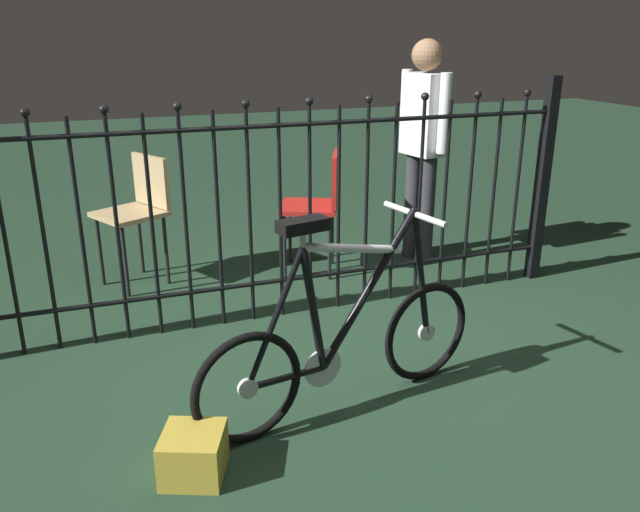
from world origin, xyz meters
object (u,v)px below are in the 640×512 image
at_px(chair_red, 320,199).
at_px(display_crate, 193,454).
at_px(bicycle, 344,341).
at_px(person_visitor, 423,135).
at_px(chair_tan, 138,205).

distance_m(chair_red, display_crate, 2.25).
distance_m(bicycle, display_crate, 0.78).
bearing_deg(bicycle, chair_red, 73.52).
height_order(bicycle, person_visitor, person_visitor).
xyz_separation_m(bicycle, chair_tan, (-0.68, 1.86, 0.20)).
xyz_separation_m(bicycle, chair_red, (0.48, 1.63, 0.19)).
bearing_deg(person_visitor, display_crate, -136.29).
relative_size(bicycle, chair_red, 1.69).
distance_m(bicycle, chair_red, 1.71).
height_order(chair_tan, display_crate, chair_tan).
xyz_separation_m(bicycle, person_visitor, (1.24, 1.62, 0.58)).
bearing_deg(chair_tan, person_visitor, -7.02).
xyz_separation_m(chair_red, display_crate, (-1.19, -1.87, -0.42)).
height_order(chair_tan, person_visitor, person_visitor).
height_order(chair_red, chair_tan, chair_tan).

